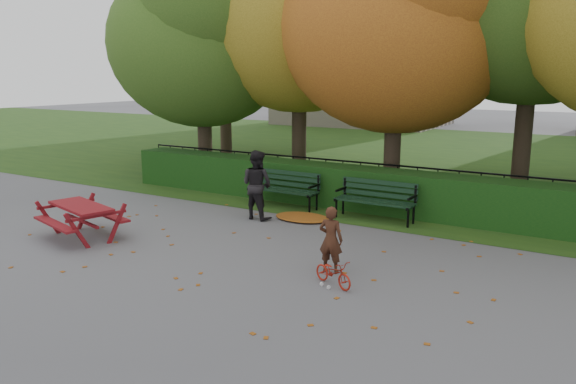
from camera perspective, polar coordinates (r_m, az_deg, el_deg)
The scene contains 16 objects.
ground at distance 10.22m, azimuth -4.95°, elevation -6.54°, with size 90.00×90.00×0.00m, color slate.
grass_strip at distance 22.78m, azimuth 16.21°, elevation 3.36°, with size 90.00×90.00×0.00m, color #1D3D14.
building_left at distance 37.13m, azimuth 7.88°, elevation 18.48°, with size 10.00×7.00×15.00m, color #BCAD95.
hedge at distance 13.85m, azimuth 5.99°, elevation 0.52°, with size 13.00×0.90×1.00m, color black.
iron_fence at distance 14.56m, azimuth 7.34°, elevation 1.20°, with size 14.00×0.04×1.02m.
tree_a at distance 17.32m, azimuth -8.44°, elevation 16.11°, with size 5.88×5.60×7.48m.
tree_c at distance 14.70m, azimuth 12.03°, elevation 17.93°, with size 6.30×6.00×8.00m.
tree_f at distance 21.50m, azimuth -6.25°, elevation 18.48°, with size 6.93×6.60×9.19m.
bench_left at distance 13.76m, azimuth -0.33°, elevation 0.59°, with size 1.80×0.57×0.88m.
bench_right at distance 12.70m, azimuth 8.95°, elevation -0.52°, with size 1.80×0.57×0.88m.
picnic_table at distance 11.88m, azimuth -20.28°, elevation -1.95°, with size 1.87×1.66×0.78m.
leaf_pile at distance 12.70m, azimuth 1.45°, elevation -2.58°, with size 1.30×0.90×0.09m, color brown.
leaf_scatter at distance 10.45m, azimuth -3.98°, elevation -6.07°, with size 9.00×5.70×0.01m, color brown, non-canonical shape.
child at distance 9.27m, azimuth 4.37°, elevation -4.84°, with size 0.41×0.27×1.12m, color #3D2013.
adult at distance 12.62m, azimuth -3.18°, elevation 0.75°, with size 0.76×0.59×1.57m, color black.
bicycle at distance 8.81m, azimuth 4.63°, elevation -8.16°, with size 0.28×0.80×0.42m, color #A01C0E.
Camera 1 is at (5.73, -7.81, 3.24)m, focal length 35.00 mm.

